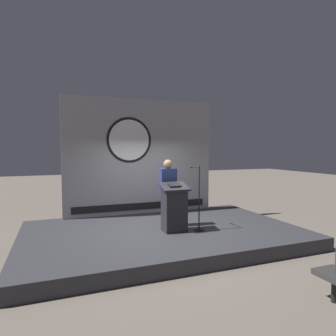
% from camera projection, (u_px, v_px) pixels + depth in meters
% --- Properties ---
extents(ground_plane, '(40.00, 40.00, 0.00)m').
position_uv_depth(ground_plane, '(163.00, 241.00, 7.03)').
color(ground_plane, '#6B6056').
extents(stage_platform, '(6.40, 4.00, 0.30)m').
position_uv_depth(stage_platform, '(163.00, 235.00, 7.02)').
color(stage_platform, '#333338').
rests_on(stage_platform, ground).
extents(banner_display, '(4.46, 0.12, 3.35)m').
position_uv_depth(banner_display, '(141.00, 157.00, 8.61)').
color(banner_display, '#9E9EA3').
rests_on(banner_display, stage_platform).
extents(podium, '(0.64, 0.50, 1.13)m').
position_uv_depth(podium, '(174.00, 208.00, 6.77)').
color(podium, '#26262B').
rests_on(podium, stage_platform).
extents(speaker_person, '(0.40, 0.26, 1.65)m').
position_uv_depth(speaker_person, '(168.00, 192.00, 7.21)').
color(speaker_person, black).
rests_on(speaker_person, stage_platform).
extents(microphone_stand, '(0.24, 0.59, 1.52)m').
position_uv_depth(microphone_stand, '(198.00, 207.00, 6.89)').
color(microphone_stand, black).
rests_on(microphone_stand, stage_platform).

